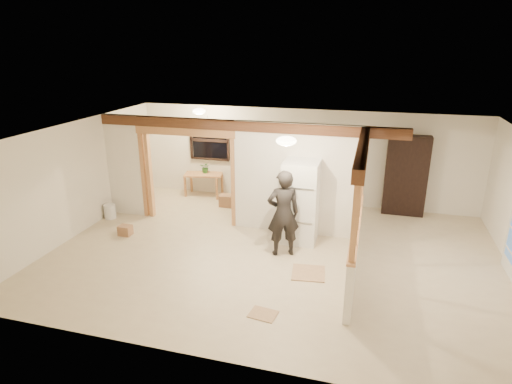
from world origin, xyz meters
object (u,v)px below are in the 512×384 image
(shop_vac, at_px, (144,193))
(bookshelf, at_px, (406,176))
(woman, at_px, (283,213))
(refrigerator, at_px, (301,202))
(work_table, at_px, (204,185))

(shop_vac, height_order, bookshelf, bookshelf)
(woman, bearing_deg, bookshelf, -152.54)
(shop_vac, distance_m, bookshelf, 6.76)
(refrigerator, bearing_deg, bookshelf, 44.93)
(refrigerator, height_order, woman, refrigerator)
(refrigerator, xyz_separation_m, bookshelf, (2.24, 2.23, 0.11))
(work_table, relative_size, shop_vac, 1.69)
(work_table, bearing_deg, shop_vac, -152.35)
(woman, height_order, bookshelf, bookshelf)
(refrigerator, relative_size, bookshelf, 0.89)
(refrigerator, distance_m, shop_vac, 4.57)
(refrigerator, bearing_deg, shop_vac, 166.00)
(woman, bearing_deg, shop_vac, -46.53)
(shop_vac, bearing_deg, woman, -23.65)
(work_table, bearing_deg, woman, -57.02)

